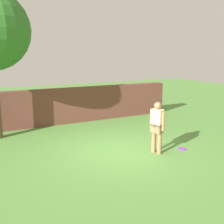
{
  "coord_description": "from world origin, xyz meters",
  "views": [
    {
      "loc": [
        -4.19,
        -7.26,
        3.04
      ],
      "look_at": [
        0.5,
        1.31,
        1.0
      ],
      "focal_mm": 44.45,
      "sensor_mm": 36.0,
      "label": 1
    }
  ],
  "objects": [
    {
      "name": "brick_wall",
      "position": [
        -1.5,
        4.41,
        0.79
      ],
      "size": [
        13.19,
        0.5,
        1.57
      ],
      "primitive_type": "cube",
      "color": "brown",
      "rests_on": "ground"
    },
    {
      "name": "frisbee_purple",
      "position": [
        1.96,
        -0.8,
        0.01
      ],
      "size": [
        0.27,
        0.27,
        0.02
      ],
      "primitive_type": "cylinder",
      "color": "purple",
      "rests_on": "ground"
    },
    {
      "name": "ground_plane",
      "position": [
        0.0,
        0.0,
        0.0
      ],
      "size": [
        40.0,
        40.0,
        0.0
      ],
      "primitive_type": "plane",
      "color": "#568C3D"
    },
    {
      "name": "person",
      "position": [
        0.99,
        -0.68,
        0.9
      ],
      "size": [
        0.31,
        0.52,
        1.62
      ],
      "rotation": [
        0.0,
        0.0,
        -1.3
      ],
      "color": "#9E704C",
      "rests_on": "ground"
    }
  ]
}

